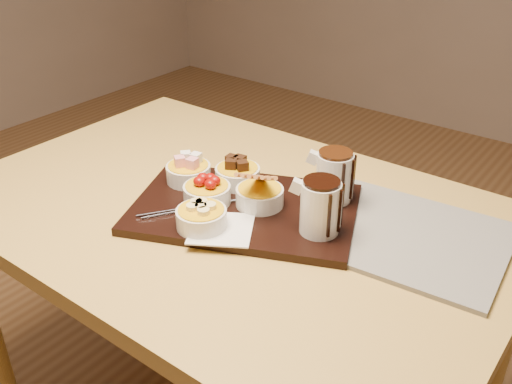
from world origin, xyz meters
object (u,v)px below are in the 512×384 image
Objects in this scene: pitcher_dark_chocolate at (320,208)px; pitcher_milk_chocolate at (334,177)px; bowl_strawberries at (207,194)px; serving_board at (245,209)px; newspaper at (403,235)px; dining_table at (230,244)px.

pitcher_dark_chocolate is 1.00× the size of pitcher_milk_chocolate.
bowl_strawberries is at bearing 167.35° from pitcher_dark_chocolate.
serving_board is at bearing 26.73° from bowl_strawberries.
bowl_strawberries is 0.95× the size of pitcher_milk_chocolate.
newspaper is at bearing 21.93° from bowl_strawberries.
dining_table is 2.61× the size of serving_board.
pitcher_milk_chocolate is at bearing 169.30° from newspaper.
pitcher_dark_chocolate is (0.25, 0.05, 0.03)m from bowl_strawberries.
pitcher_dark_chocolate reaches higher than newspaper.
bowl_strawberries is at bearing -163.61° from pitcher_milk_chocolate.
pitcher_dark_chocolate reaches higher than serving_board.
dining_table is 0.28m from pitcher_dark_chocolate.
pitcher_milk_chocolate reaches higher than serving_board.
pitcher_milk_chocolate is at bearing 36.28° from dining_table.
pitcher_dark_chocolate is at bearing -19.98° from serving_board.
bowl_strawberries is at bearing -124.84° from dining_table.
newspaper is at bearing 16.06° from pitcher_dark_chocolate.
pitcher_dark_chocolate is at bearing 1.92° from dining_table.
serving_board is 4.37× the size of pitcher_milk_chocolate.
dining_table is 0.14m from bowl_strawberries.
pitcher_dark_chocolate and pitcher_milk_chocolate have the same top height.
newspaper is at bearing 17.93° from dining_table.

